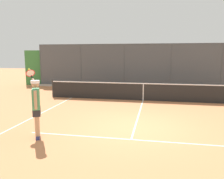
# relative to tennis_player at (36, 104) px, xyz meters

# --- Properties ---
(ground_plane) EXTENTS (60.00, 60.00, 0.00)m
(ground_plane) POSITION_rel_tennis_player_xyz_m (-2.82, -1.52, -1.04)
(ground_plane) COLOR #C67A4C
(court_line_markings) EXTENTS (8.32, 10.79, 0.01)m
(court_line_markings) POSITION_rel_tennis_player_xyz_m (-2.82, -0.08, -1.03)
(court_line_markings) COLOR white
(court_line_markings) RESTS_ON ground
(fence_backdrop) EXTENTS (19.95, 1.37, 3.29)m
(fence_backdrop) POSITION_rel_tennis_player_xyz_m (-2.82, -11.42, 0.37)
(fence_backdrop) COLOR #474C51
(fence_backdrop) RESTS_ON ground
(tennis_net) EXTENTS (10.69, 0.09, 1.07)m
(tennis_net) POSITION_rel_tennis_player_xyz_m (-2.82, -6.26, -0.54)
(tennis_net) COLOR #2D2D2D
(tennis_net) RESTS_ON ground
(tennis_player) EXTENTS (0.94, 1.19, 2.04)m
(tennis_player) POSITION_rel_tennis_player_xyz_m (0.00, 0.00, 0.00)
(tennis_player) COLOR navy
(tennis_player) RESTS_ON ground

